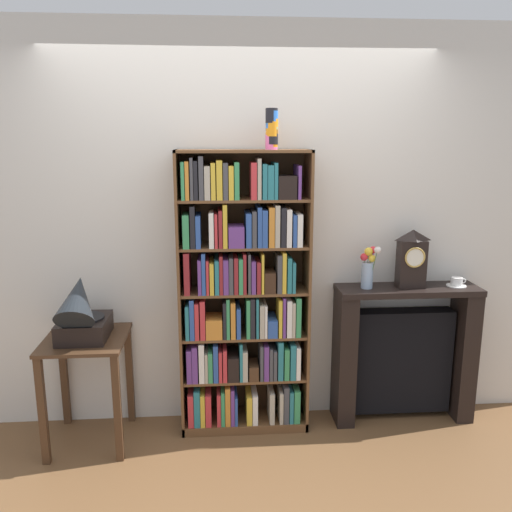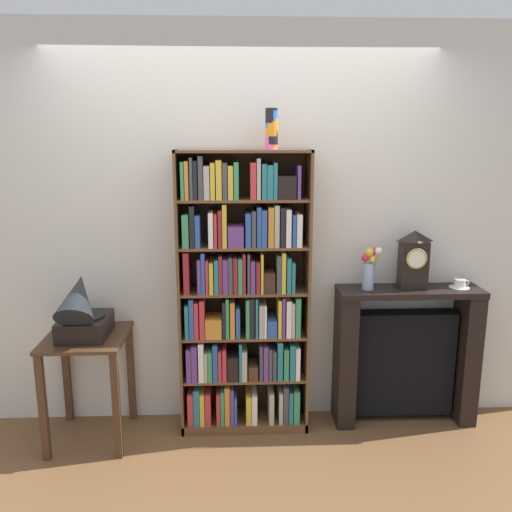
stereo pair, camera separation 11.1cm
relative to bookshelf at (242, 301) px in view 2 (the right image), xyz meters
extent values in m
cube|color=brown|center=(0.01, -0.14, -0.91)|extent=(7.38, 6.40, 0.02)
cube|color=silver|center=(0.06, 0.19, 0.44)|extent=(4.38, 0.08, 2.67)
cube|color=brown|center=(-0.40, 0.01, 0.04)|extent=(0.02, 0.29, 1.87)
cube|color=brown|center=(0.43, 0.01, 0.04)|extent=(0.02, 0.29, 1.87)
cube|color=#4C311C|center=(0.01, 0.15, 0.04)|extent=(0.85, 0.01, 1.87)
cube|color=brown|center=(0.01, 0.01, 0.97)|extent=(0.85, 0.29, 0.02)
cube|color=brown|center=(0.01, 0.01, -0.87)|extent=(0.85, 0.29, 0.06)
cube|color=#C63338|center=(-0.35, -0.01, -0.72)|extent=(0.04, 0.23, 0.23)
cube|color=teal|center=(-0.31, 0.00, -0.71)|extent=(0.04, 0.25, 0.25)
cube|color=gold|center=(-0.27, -0.01, -0.73)|extent=(0.03, 0.24, 0.22)
cube|color=#C63338|center=(-0.23, -0.01, -0.73)|extent=(0.04, 0.24, 0.22)
cube|color=#C63338|center=(-0.16, -0.02, -0.73)|extent=(0.02, 0.22, 0.23)
cube|color=#388E56|center=(-0.14, -0.01, -0.72)|extent=(0.02, 0.24, 0.24)
cube|color=orange|center=(-0.10, -0.02, -0.70)|extent=(0.03, 0.22, 0.27)
cube|color=#663884|center=(-0.07, -0.01, -0.71)|extent=(0.02, 0.24, 0.26)
cube|color=#2D519E|center=(-0.05, -0.01, -0.74)|extent=(0.02, 0.24, 0.20)
cube|color=gold|center=(0.04, -0.01, -0.74)|extent=(0.04, 0.23, 0.20)
cube|color=white|center=(0.08, -0.02, -0.73)|extent=(0.04, 0.22, 0.21)
cube|color=#B2A893|center=(0.19, -0.02, -0.73)|extent=(0.03, 0.22, 0.22)
cube|color=#B2A893|center=(0.26, -0.03, -0.73)|extent=(0.02, 0.20, 0.22)
cube|color=#424247|center=(0.29, -0.03, -0.71)|extent=(0.03, 0.20, 0.26)
cube|color=teal|center=(0.32, -0.01, -0.73)|extent=(0.03, 0.23, 0.23)
cube|color=#388E56|center=(0.36, -0.01, -0.72)|extent=(0.04, 0.23, 0.23)
cube|color=brown|center=(0.01, 0.01, -0.53)|extent=(0.81, 0.27, 0.02)
cube|color=#663884|center=(-0.35, -0.02, -0.41)|extent=(0.03, 0.22, 0.23)
cube|color=#663884|center=(-0.31, 0.00, -0.40)|extent=(0.04, 0.25, 0.25)
cube|color=white|center=(-0.27, -0.01, -0.39)|extent=(0.04, 0.24, 0.27)
cube|color=#B2A893|center=(-0.24, -0.01, -0.42)|extent=(0.02, 0.23, 0.20)
cube|color=#388E56|center=(-0.21, -0.02, -0.42)|extent=(0.03, 0.21, 0.21)
cube|color=#2D519E|center=(-0.18, -0.03, -0.39)|extent=(0.03, 0.21, 0.25)
cube|color=#C63338|center=(-0.15, -0.03, -0.42)|extent=(0.02, 0.19, 0.21)
cube|color=#C63338|center=(-0.12, -0.01, -0.41)|extent=(0.03, 0.23, 0.22)
cube|color=black|center=(-0.06, -0.01, -0.44)|extent=(0.07, 0.23, 0.17)
cube|color=teal|center=(-0.01, -0.03, -0.39)|extent=(0.02, 0.20, 0.26)
cube|color=#B2A893|center=(0.02, -0.02, -0.42)|extent=(0.03, 0.21, 0.21)
cube|color=#472D1C|center=(0.07, -0.04, -0.47)|extent=(0.06, 0.17, 0.10)
cube|color=#424247|center=(0.12, -0.03, -0.40)|extent=(0.02, 0.21, 0.24)
cube|color=#663884|center=(0.15, -0.02, -0.40)|extent=(0.03, 0.21, 0.24)
cube|color=#424247|center=(0.18, -0.03, -0.41)|extent=(0.02, 0.19, 0.22)
cube|color=#424247|center=(0.21, -0.01, -0.42)|extent=(0.02, 0.24, 0.20)
cube|color=teal|center=(0.25, -0.01, -0.39)|extent=(0.03, 0.23, 0.27)
cube|color=#388E56|center=(0.29, -0.03, -0.41)|extent=(0.03, 0.20, 0.22)
cube|color=teal|center=(0.33, -0.02, -0.40)|extent=(0.04, 0.21, 0.24)
cube|color=white|center=(0.36, -0.03, -0.41)|extent=(0.03, 0.19, 0.22)
cube|color=brown|center=(0.01, 0.01, -0.23)|extent=(0.81, 0.27, 0.02)
cube|color=teal|center=(-0.36, -0.01, -0.11)|extent=(0.02, 0.24, 0.22)
cube|color=#2D519E|center=(-0.32, -0.01, -0.09)|extent=(0.03, 0.24, 0.27)
cube|color=#C63338|center=(-0.29, -0.03, -0.10)|extent=(0.03, 0.20, 0.24)
cube|color=#C63338|center=(-0.26, 0.00, -0.09)|extent=(0.03, 0.25, 0.26)
cube|color=orange|center=(-0.18, -0.04, -0.16)|extent=(0.10, 0.18, 0.13)
cube|color=black|center=(-0.12, -0.02, -0.10)|extent=(0.02, 0.21, 0.24)
cube|color=#388E56|center=(-0.09, -0.01, -0.09)|extent=(0.02, 0.23, 0.27)
cube|color=orange|center=(-0.06, -0.01, -0.10)|extent=(0.03, 0.24, 0.24)
cube|color=#2D519E|center=(-0.03, -0.02, -0.12)|extent=(0.03, 0.21, 0.20)
cube|color=#388E56|center=(0.03, -0.02, -0.09)|extent=(0.02, 0.23, 0.26)
cube|color=black|center=(0.06, -0.02, -0.09)|extent=(0.03, 0.22, 0.27)
cube|color=teal|center=(0.09, -0.03, -0.09)|extent=(0.02, 0.20, 0.26)
cube|color=#B2A893|center=(0.12, -0.01, -0.11)|extent=(0.03, 0.23, 0.22)
cube|color=white|center=(0.15, 0.00, -0.11)|extent=(0.02, 0.25, 0.22)
cube|color=#2D519E|center=(0.19, -0.02, -0.16)|extent=(0.06, 0.22, 0.12)
cube|color=gold|center=(0.24, -0.03, -0.10)|extent=(0.02, 0.19, 0.25)
cube|color=#663884|center=(0.27, -0.03, -0.09)|extent=(0.02, 0.20, 0.27)
cube|color=white|center=(0.30, -0.01, -0.10)|extent=(0.03, 0.23, 0.25)
cube|color=#B2A893|center=(0.33, -0.01, -0.11)|extent=(0.02, 0.23, 0.23)
cube|color=#388E56|center=(0.36, 0.00, -0.09)|extent=(0.03, 0.25, 0.26)
cube|color=brown|center=(0.01, 0.01, 0.07)|extent=(0.81, 0.27, 0.02)
cube|color=maroon|center=(-0.35, -0.01, 0.21)|extent=(0.04, 0.25, 0.27)
cube|color=#663884|center=(-0.27, -0.02, 0.19)|extent=(0.02, 0.22, 0.22)
cube|color=#2D519E|center=(-0.24, -0.02, 0.21)|extent=(0.02, 0.22, 0.27)
cube|color=#C63338|center=(-0.22, -0.01, 0.19)|extent=(0.02, 0.24, 0.22)
cube|color=gold|center=(-0.19, -0.01, 0.18)|extent=(0.03, 0.24, 0.20)
cube|color=teal|center=(-0.16, 0.00, 0.19)|extent=(0.03, 0.25, 0.22)
cube|color=maroon|center=(-0.14, -0.02, 0.20)|extent=(0.02, 0.21, 0.25)
cube|color=#663884|center=(-0.10, -0.02, 0.19)|extent=(0.03, 0.21, 0.22)
cube|color=#424247|center=(-0.07, -0.02, 0.19)|extent=(0.03, 0.23, 0.23)
cube|color=maroon|center=(-0.04, -0.03, 0.19)|extent=(0.03, 0.21, 0.23)
cube|color=#388E56|center=(-0.01, -0.03, 0.19)|extent=(0.03, 0.20, 0.23)
cube|color=maroon|center=(0.02, 0.00, 0.21)|extent=(0.02, 0.25, 0.26)
cube|color=#424247|center=(0.04, -0.03, 0.20)|extent=(0.02, 0.20, 0.26)
cube|color=#663884|center=(0.07, -0.02, 0.18)|extent=(0.03, 0.22, 0.21)
cube|color=maroon|center=(0.10, -0.03, 0.18)|extent=(0.03, 0.20, 0.20)
cube|color=gold|center=(0.13, 0.00, 0.20)|extent=(0.02, 0.25, 0.25)
cube|color=#382316|center=(0.17, -0.04, 0.14)|extent=(0.07, 0.18, 0.14)
cube|color=#424247|center=(0.23, -0.01, 0.20)|extent=(0.03, 0.24, 0.25)
cube|color=gold|center=(0.26, -0.03, 0.21)|extent=(0.03, 0.19, 0.26)
cube|color=teal|center=(0.30, -0.02, 0.19)|extent=(0.03, 0.22, 0.23)
cube|color=teal|center=(0.33, -0.02, 0.18)|extent=(0.02, 0.22, 0.20)
cube|color=brown|center=(0.01, 0.01, 0.37)|extent=(0.81, 0.27, 0.02)
cube|color=#388E56|center=(-0.35, -0.03, 0.48)|extent=(0.04, 0.19, 0.21)
cube|color=black|center=(-0.31, -0.02, 0.51)|extent=(0.03, 0.23, 0.26)
cube|color=#2D519E|center=(-0.27, -0.01, 0.48)|extent=(0.03, 0.23, 0.20)
cube|color=white|center=(-0.19, -0.02, 0.49)|extent=(0.03, 0.21, 0.22)
cube|color=#C63338|center=(-0.16, -0.03, 0.48)|extent=(0.02, 0.20, 0.21)
cube|color=maroon|center=(-0.13, -0.01, 0.49)|extent=(0.02, 0.24, 0.23)
cube|color=gold|center=(-0.11, -0.01, 0.51)|extent=(0.03, 0.24, 0.27)
cube|color=#663884|center=(-0.04, -0.05, 0.44)|extent=(0.10, 0.17, 0.13)
cube|color=#2D519E|center=(0.04, -0.01, 0.48)|extent=(0.03, 0.24, 0.21)
cube|color=#424247|center=(0.07, -0.01, 0.49)|extent=(0.03, 0.23, 0.23)
cube|color=#2D519E|center=(0.11, 0.00, 0.50)|extent=(0.03, 0.25, 0.25)
cube|color=#2D519E|center=(0.14, -0.02, 0.49)|extent=(0.03, 0.22, 0.23)
cube|color=orange|center=(0.18, -0.02, 0.50)|extent=(0.04, 0.22, 0.25)
cube|color=#B2A893|center=(0.22, -0.01, 0.51)|extent=(0.03, 0.24, 0.26)
cube|color=black|center=(0.26, -0.01, 0.50)|extent=(0.03, 0.23, 0.25)
cube|color=white|center=(0.29, -0.01, 0.49)|extent=(0.03, 0.24, 0.24)
cube|color=#2D519E|center=(0.33, -0.01, 0.48)|extent=(0.02, 0.23, 0.20)
cube|color=white|center=(0.36, -0.03, 0.48)|extent=(0.03, 0.20, 0.21)
cube|color=brown|center=(0.01, 0.01, 0.67)|extent=(0.81, 0.27, 0.02)
cube|color=#388E56|center=(-0.36, -0.01, 0.79)|extent=(0.02, 0.23, 0.23)
cube|color=orange|center=(-0.33, -0.01, 0.79)|extent=(0.02, 0.24, 0.23)
cube|color=#424247|center=(-0.30, -0.02, 0.80)|extent=(0.02, 0.22, 0.25)
cube|color=black|center=(-0.28, -0.03, 0.79)|extent=(0.02, 0.21, 0.24)
cube|color=#424247|center=(-0.25, -0.02, 0.81)|extent=(0.03, 0.22, 0.26)
cube|color=#B2A893|center=(-0.21, -0.01, 0.78)|extent=(0.03, 0.24, 0.20)
cube|color=gold|center=(-0.17, -0.02, 0.79)|extent=(0.03, 0.21, 0.22)
cube|color=gold|center=(-0.14, -0.01, 0.79)|extent=(0.04, 0.23, 0.24)
cube|color=#424247|center=(-0.10, -0.03, 0.79)|extent=(0.03, 0.20, 0.22)
cube|color=gold|center=(-0.07, -0.01, 0.78)|extent=(0.03, 0.23, 0.20)
cube|color=#388E56|center=(-0.03, 0.00, 0.79)|extent=(0.03, 0.25, 0.23)
cube|color=#C63338|center=(0.07, -0.03, 0.79)|extent=(0.03, 0.19, 0.22)
cube|color=#B2A893|center=(0.11, -0.01, 0.80)|extent=(0.02, 0.24, 0.25)
cube|color=teal|center=(0.14, -0.01, 0.78)|extent=(0.03, 0.23, 0.21)
cube|color=teal|center=(0.17, -0.03, 0.78)|extent=(0.04, 0.21, 0.21)
cube|color=teal|center=(0.21, -0.01, 0.79)|extent=(0.02, 0.23, 0.22)
cube|color=black|center=(0.28, -0.03, 0.75)|extent=(0.11, 0.19, 0.14)
cube|color=#663884|center=(0.35, -0.01, 0.78)|extent=(0.02, 0.23, 0.20)
cylinder|color=pink|center=(0.19, -0.02, 1.02)|extent=(0.07, 0.07, 0.09)
cylinder|color=orange|center=(0.19, -0.02, 1.03)|extent=(0.07, 0.07, 0.09)
cylinder|color=black|center=(0.19, -0.03, 1.05)|extent=(0.07, 0.07, 0.09)
cylinder|color=#28B2B7|center=(0.19, -0.03, 1.07)|extent=(0.07, 0.07, 0.09)
cylinder|color=orange|center=(0.19, -0.02, 1.08)|extent=(0.07, 0.07, 0.09)
cylinder|color=orange|center=(0.19, -0.03, 1.10)|extent=(0.07, 0.07, 0.09)
cylinder|color=orange|center=(0.19, -0.02, 1.11)|extent=(0.07, 0.07, 0.09)
cylinder|color=black|center=(0.19, -0.02, 1.13)|extent=(0.07, 0.07, 0.09)
cylinder|color=blue|center=(0.19, -0.03, 1.15)|extent=(0.07, 0.07, 0.09)
cylinder|color=blue|center=(0.19, -0.03, 1.16)|extent=(0.07, 0.07, 0.09)
cylinder|color=black|center=(0.19, -0.03, 1.18)|extent=(0.07, 0.07, 0.09)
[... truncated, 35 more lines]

